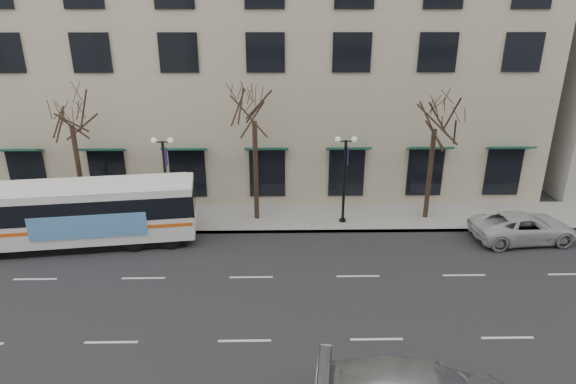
{
  "coord_description": "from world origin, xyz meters",
  "views": [
    {
      "loc": [
        1.38,
        -17.25,
        11.7
      ],
      "look_at": [
        1.74,
        2.95,
        4.0
      ],
      "focal_mm": 30.0,
      "sensor_mm": 36.0,
      "label": 1
    }
  ],
  "objects_px": {
    "city_bus": "(75,213)",
    "tree_far_mid": "(254,104)",
    "tree_far_left": "(69,108)",
    "tree_far_right": "(437,112)",
    "lamp_post_right": "(345,176)",
    "white_pickup": "(524,227)",
    "lamp_post_left": "(166,177)"
  },
  "relations": [
    {
      "from": "city_bus",
      "to": "tree_far_mid",
      "type": "bearing_deg",
      "value": 10.39
    },
    {
      "from": "tree_far_left",
      "to": "tree_far_right",
      "type": "relative_size",
      "value": 1.03
    },
    {
      "from": "tree_far_left",
      "to": "tree_far_right",
      "type": "distance_m",
      "value": 20.0
    },
    {
      "from": "tree_far_right",
      "to": "lamp_post_right",
      "type": "height_order",
      "value": "tree_far_right"
    },
    {
      "from": "tree_far_mid",
      "to": "lamp_post_right",
      "type": "relative_size",
      "value": 1.64
    },
    {
      "from": "tree_far_mid",
      "to": "white_pickup",
      "type": "relative_size",
      "value": 1.55
    },
    {
      "from": "tree_far_mid",
      "to": "city_bus",
      "type": "relative_size",
      "value": 0.67
    },
    {
      "from": "lamp_post_left",
      "to": "lamp_post_right",
      "type": "height_order",
      "value": "same"
    },
    {
      "from": "tree_far_left",
      "to": "city_bus",
      "type": "distance_m",
      "value": 5.75
    },
    {
      "from": "lamp_post_left",
      "to": "white_pickup",
      "type": "relative_size",
      "value": 0.94
    },
    {
      "from": "tree_far_mid",
      "to": "city_bus",
      "type": "distance_m",
      "value": 10.98
    },
    {
      "from": "tree_far_mid",
      "to": "lamp_post_left",
      "type": "height_order",
      "value": "tree_far_mid"
    },
    {
      "from": "city_bus",
      "to": "lamp_post_right",
      "type": "bearing_deg",
      "value": 2.02
    },
    {
      "from": "lamp_post_right",
      "to": "city_bus",
      "type": "xyz_separation_m",
      "value": [
        -14.29,
        -2.39,
        -1.1
      ]
    },
    {
      "from": "tree_far_right",
      "to": "lamp_post_left",
      "type": "xyz_separation_m",
      "value": [
        -14.99,
        -0.6,
        -3.48
      ]
    },
    {
      "from": "tree_far_right",
      "to": "city_bus",
      "type": "height_order",
      "value": "tree_far_right"
    },
    {
      "from": "tree_far_left",
      "to": "city_bus",
      "type": "bearing_deg",
      "value": -76.43
    },
    {
      "from": "lamp_post_right",
      "to": "tree_far_mid",
      "type": "bearing_deg",
      "value": 173.17
    },
    {
      "from": "tree_far_right",
      "to": "lamp_post_right",
      "type": "xyz_separation_m",
      "value": [
        -4.99,
        -0.6,
        -3.48
      ]
    },
    {
      "from": "white_pickup",
      "to": "lamp_post_right",
      "type": "bearing_deg",
      "value": 71.11
    },
    {
      "from": "lamp_post_right",
      "to": "city_bus",
      "type": "bearing_deg",
      "value": -170.5
    },
    {
      "from": "tree_far_mid",
      "to": "city_bus",
      "type": "xyz_separation_m",
      "value": [
        -9.28,
        -2.99,
        -5.06
      ]
    },
    {
      "from": "white_pickup",
      "to": "tree_far_mid",
      "type": "bearing_deg",
      "value": 73.4
    },
    {
      "from": "tree_far_mid",
      "to": "lamp_post_right",
      "type": "height_order",
      "value": "tree_far_mid"
    },
    {
      "from": "lamp_post_right",
      "to": "white_pickup",
      "type": "distance_m",
      "value": 9.94
    },
    {
      "from": "tree_far_mid",
      "to": "lamp_post_left",
      "type": "bearing_deg",
      "value": -173.15
    },
    {
      "from": "city_bus",
      "to": "tree_far_left",
      "type": "bearing_deg",
      "value": 96.08
    },
    {
      "from": "tree_far_right",
      "to": "lamp_post_left",
      "type": "height_order",
      "value": "tree_far_right"
    },
    {
      "from": "tree_far_left",
      "to": "tree_far_mid",
      "type": "bearing_deg",
      "value": 0.0
    },
    {
      "from": "tree_far_mid",
      "to": "lamp_post_right",
      "type": "bearing_deg",
      "value": -6.83
    },
    {
      "from": "tree_far_mid",
      "to": "white_pickup",
      "type": "xyz_separation_m",
      "value": [
        14.44,
        -2.87,
        -6.14
      ]
    },
    {
      "from": "lamp_post_right",
      "to": "white_pickup",
      "type": "height_order",
      "value": "lamp_post_right"
    }
  ]
}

